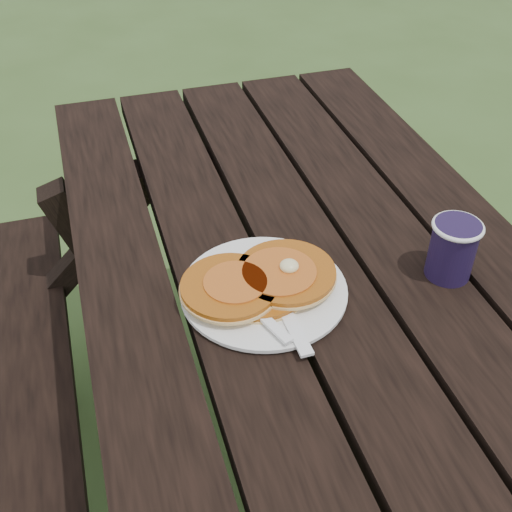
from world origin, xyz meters
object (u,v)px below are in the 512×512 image
object	(u,v)px
picnic_table	(338,489)
plate	(264,291)
coffee_cup	(453,246)
pancake_stack	(260,281)

from	to	relation	value
picnic_table	plate	world-z (taller)	plate
coffee_cup	plate	bearing A→B (deg)	172.13
plate	coffee_cup	bearing A→B (deg)	-7.87
pancake_stack	picnic_table	bearing A→B (deg)	-53.73
pancake_stack	coffee_cup	size ratio (longest dim) A/B	2.46
coffee_cup	picnic_table	bearing A→B (deg)	-153.21
plate	coffee_cup	size ratio (longest dim) A/B	2.54
coffee_cup	pancake_stack	bearing A→B (deg)	171.70
picnic_table	coffee_cup	world-z (taller)	coffee_cup
pancake_stack	coffee_cup	world-z (taller)	coffee_cup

